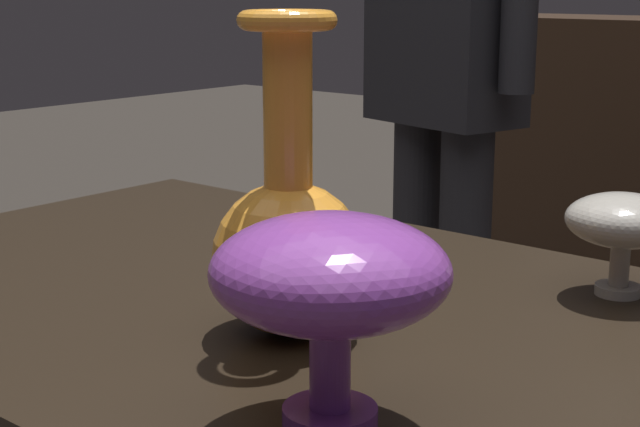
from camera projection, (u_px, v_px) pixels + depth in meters
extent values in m
cube|color=black|center=(349.00, 342.00, 0.89)|extent=(1.20, 0.64, 0.05)
sphere|color=orange|center=(289.00, 258.00, 0.83)|extent=(0.13, 0.13, 0.13)
cylinder|color=orange|center=(288.00, 109.00, 0.80)|extent=(0.04, 0.04, 0.14)
torus|color=orange|center=(287.00, 20.00, 0.78)|extent=(0.08, 0.08, 0.02)
cylinder|color=#7A388E|center=(330.00, 417.00, 0.66)|extent=(0.07, 0.07, 0.01)
cylinder|color=#7A388E|center=(330.00, 367.00, 0.65)|extent=(0.03, 0.03, 0.06)
ellipsoid|color=#7A388E|center=(330.00, 272.00, 0.64)|extent=(0.16, 0.16, 0.07)
cylinder|color=gray|center=(618.00, 290.00, 0.94)|extent=(0.04, 0.04, 0.01)
cylinder|color=gray|center=(620.00, 265.00, 0.94)|extent=(0.02, 0.02, 0.04)
ellipsoid|color=gray|center=(623.00, 220.00, 0.93)|extent=(0.11, 0.11, 0.05)
cone|color=silver|center=(518.00, 12.00, 3.10)|extent=(0.10, 0.10, 0.02)
cylinder|color=#232328|center=(462.00, 312.00, 2.10)|extent=(0.11, 0.11, 0.80)
cylinder|color=#232328|center=(416.00, 295.00, 2.22)|extent=(0.11, 0.11, 0.80)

